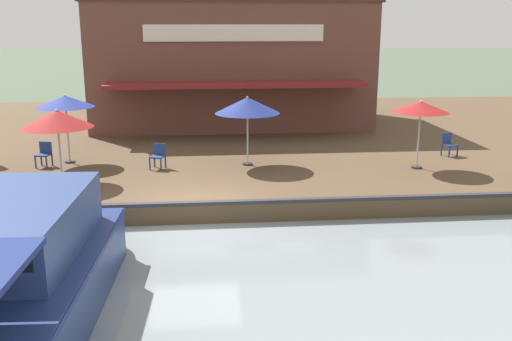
{
  "coord_description": "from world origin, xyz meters",
  "views": [
    {
      "loc": [
        14.76,
        0.32,
        5.4
      ],
      "look_at": [
        -1.0,
        1.81,
        1.3
      ],
      "focal_mm": 40.0,
      "sensor_mm": 36.0,
      "label": 1
    }
  ],
  "objects": [
    {
      "name": "cafe_chair_far_corner_seat",
      "position": [
        -4.94,
        -5.14,
        1.08
      ],
      "size": [
        0.53,
        0.53,
        0.85
      ],
      "color": "navy",
      "rests_on": "quay_deck"
    },
    {
      "name": "patio_umbrella_back_row",
      "position": [
        -4.52,
        1.85,
        2.69
      ],
      "size": [
        2.23,
        2.23,
        2.4
      ],
      "color": "#B7B7B7",
      "rests_on": "quay_deck"
    },
    {
      "name": "ground_plane",
      "position": [
        0.0,
        0.0,
        0.0
      ],
      "size": [
        220.0,
        220.0,
        0.0
      ],
      "primitive_type": "plane",
      "color": "#4C5B47"
    },
    {
      "name": "quay_edge_fender",
      "position": [
        -0.1,
        0.0,
        0.65
      ],
      "size": [
        0.2,
        50.4,
        0.1
      ],
      "primitive_type": "cube",
      "color": "#2D2D33",
      "rests_on": "quay_deck"
    },
    {
      "name": "patio_umbrella_mid_patio_right",
      "position": [
        -3.51,
        7.56,
        2.7
      ],
      "size": [
        1.88,
        1.88,
        2.33
      ],
      "color": "#B7B7B7",
      "rests_on": "quay_deck"
    },
    {
      "name": "cafe_chair_beside_entrance",
      "position": [
        -4.3,
        -1.22,
        1.08
      ],
      "size": [
        0.56,
        0.56,
        0.85
      ],
      "color": "navy",
      "rests_on": "quay_deck"
    },
    {
      "name": "patio_umbrella_near_quay_edge",
      "position": [
        -2.81,
        -4.07,
        2.59
      ],
      "size": [
        2.15,
        2.15,
        2.3
      ],
      "color": "#B7B7B7",
      "rests_on": "quay_deck"
    },
    {
      "name": "waterfront_restaurant",
      "position": [
        -13.66,
        1.74,
        3.59
      ],
      "size": [
        8.88,
        13.06,
        8.05
      ],
      "color": "brown",
      "rests_on": "quay_deck"
    },
    {
      "name": "tree_upstream_bank",
      "position": [
        -16.01,
        5.03,
        5.46
      ],
      "size": [
        4.56,
        4.34,
        7.15
      ],
      "color": "brown",
      "rests_on": "quay_deck"
    },
    {
      "name": "patio_umbrella_mid_patio_left",
      "position": [
        -5.46,
        -4.42,
        2.77
      ],
      "size": [
        1.99,
        1.99,
        2.42
      ],
      "color": "#B7B7B7",
      "rests_on": "quay_deck"
    },
    {
      "name": "cafe_chair_under_first_umbrella",
      "position": [
        -5.23,
        9.41,
        1.08
      ],
      "size": [
        0.56,
        0.56,
        0.85
      ],
      "color": "navy",
      "rests_on": "quay_deck"
    },
    {
      "name": "quay_deck",
      "position": [
        -11.0,
        0.0,
        0.3
      ],
      "size": [
        22.0,
        56.0,
        0.6
      ],
      "primitive_type": "cube",
      "color": "brown",
      "rests_on": "ground"
    }
  ]
}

